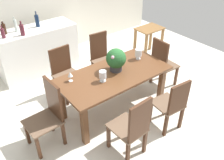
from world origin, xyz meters
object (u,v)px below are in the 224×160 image
Objects in this scene: side_table at (149,36)px; wine_bottle_amber at (4,29)px; wine_bottle_green at (16,25)px; chair_foot_end at (162,62)px; chair_head_end at (49,112)px; wine_glass at (70,75)px; chair_far_right at (102,56)px; crystal_vase_left at (138,53)px; crystal_vase_center_near at (103,75)px; wine_bottle_tall at (3,33)px; kitchen_counter at (38,50)px; chair_far_left at (65,71)px; chair_near_left at (133,127)px; wine_bottle_dark at (22,30)px; dining_table at (114,79)px; flower_centerpiece at (116,59)px; chair_near_right at (172,104)px; wine_bottle_clear at (37,21)px.

wine_bottle_amber is at bearing 160.04° from side_table.
chair_foot_end is at bearing -47.57° from wine_bottle_green.
wine_glass is at bearing 111.81° from chair_head_end.
wine_bottle_amber is (-2.15, 2.11, 0.53)m from chair_foot_end.
chair_far_right reaches higher than crystal_vase_left.
chair_foot_end is 1.48m from crystal_vase_center_near.
wine_bottle_tall reaches higher than side_table.
kitchen_counter is (-0.86, 1.11, -0.05)m from chair_far_right.
chair_far_left is 0.57× the size of kitchen_counter.
chair_far_right is (0.83, 1.84, -0.01)m from chair_near_left.
wine_bottle_tall is (-0.30, -0.16, -0.03)m from wine_bottle_green.
wine_bottle_dark reaches higher than crystal_vase_left.
dining_table is at bearing -170.36° from crystal_vase_left.
wine_bottle_dark reaches higher than chair_far_right.
wine_bottle_green reaches higher than side_table.
flower_centerpiece is 0.76m from wine_glass.
chair_far_left is 4.00× the size of wine_bottle_tall.
wine_bottle_amber is (0.18, 2.11, 0.52)m from chair_head_end.
flower_centerpiece is at bearing -174.05° from crystal_vase_left.
chair_far_right is at bearing -2.25° from chair_far_left.
dining_table is 1.78× the size of chair_head_end.
wine_bottle_green reaches higher than chair_far_right.
flower_centerpiece is 0.56m from crystal_vase_left.
crystal_vase_center_near is at bearing -152.28° from side_table.
flower_centerpiece reaches higher than dining_table.
wine_bottle_tall is (-0.65, 2.87, 0.52)m from chair_near_left.
kitchen_counter reaches higher than side_table.
chair_far_right is at bearing 65.50° from dining_table.
wine_bottle_amber is at bearing 48.32° from chair_foot_end.
wine_bottle_clear reaches higher than chair_near_right.
chair_foot_end reaches higher than wine_glass.
wine_bottle_tall reaches higher than kitchen_counter.
crystal_vase_left is at bearing -137.69° from chair_near_left.
chair_head_end is 2.67× the size of flower_centerpiece.
crystal_vase_center_near is (-0.90, -0.18, -0.01)m from crystal_vase_left.
chair_near_left is at bearing 6.54° from chair_near_right.
chair_far_left is 0.83m from chair_far_right.
crystal_vase_center_near is 2.25m from wine_bottle_green.
chair_far_right is 3.55× the size of wine_bottle_dark.
crystal_vase_left is (-0.54, 0.10, 0.32)m from chair_foot_end.
chair_head_end is 1.82m from chair_far_right.
wine_bottle_amber reaches higher than wine_bottle_tall.
chair_far_right is 1.40m from kitchen_counter.
wine_bottle_clear is (-0.41, 2.03, 0.14)m from flower_centerpiece.
wine_bottle_clear is (-1.50, 2.08, 0.55)m from chair_foot_end.
crystal_vase_left is 0.12× the size of kitchen_counter.
chair_foot_end is 0.64m from crystal_vase_left.
chair_foot_end is at bearing -54.17° from wine_bottle_clear.
flower_centerpiece is 1.38× the size of wine_bottle_dark.
wine_bottle_clear reaches higher than chair_near_left.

